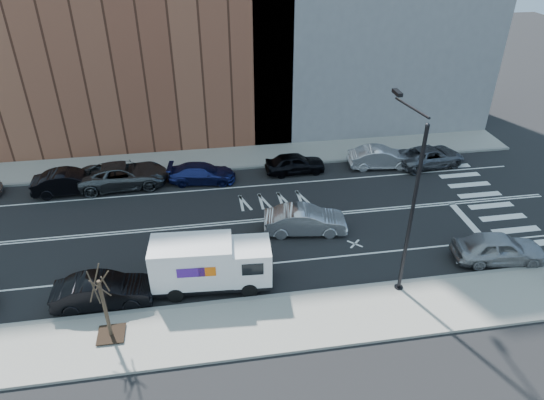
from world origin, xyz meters
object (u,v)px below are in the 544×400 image
object	(u,v)px
driving_sedan	(305,220)
far_parked_b	(70,182)
near_parked_front	(499,248)
fedex_van	(210,264)

from	to	relation	value
driving_sedan	far_parked_b	bearing A→B (deg)	71.39
far_parked_b	near_parked_front	distance (m)	26.91
fedex_van	far_parked_b	bearing A→B (deg)	132.37
far_parked_b	driving_sedan	distance (m)	16.22
far_parked_b	driving_sedan	size ratio (longest dim) A/B	1.00
fedex_van	driving_sedan	distance (m)	7.03
fedex_van	driving_sedan	size ratio (longest dim) A/B	1.26
fedex_van	driving_sedan	world-z (taller)	fedex_van
near_parked_front	fedex_van	bearing A→B (deg)	95.50
driving_sedan	near_parked_front	xyz separation A→B (m)	(9.77, -4.35, 0.03)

